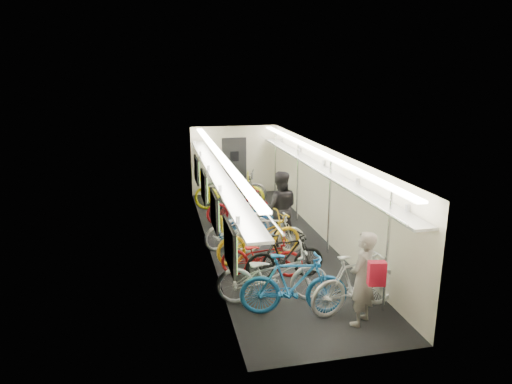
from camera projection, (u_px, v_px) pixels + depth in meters
name	position (u px, v px, depth m)	size (l,w,h in m)	color
train_car_shell	(248.00, 174.00, 11.83)	(10.00, 10.00, 10.00)	black
bicycle_0	(272.00, 274.00, 8.52)	(0.74, 2.11, 1.11)	#9FA0A4
bicycle_1	(294.00, 284.00, 8.07)	(0.54, 1.92, 1.16)	#1A5DA0
bicycle_2	(262.00, 256.00, 9.63)	(0.61, 1.74, 0.91)	maroon
bicycle_3	(285.00, 257.00, 9.45)	(0.48, 1.71, 1.03)	black
bicycle_4	(259.00, 238.00, 10.41)	(0.73, 2.10, 1.11)	gold
bicycle_5	(270.00, 233.00, 10.83)	(0.48, 1.69, 1.01)	silver
bicycle_6	(238.00, 227.00, 11.32)	(0.65, 1.86, 0.97)	silver
bicycle_7	(248.00, 222.00, 11.67)	(0.46, 1.62, 0.97)	#1C5EAD
bicycle_8	(239.00, 206.00, 13.05)	(0.66, 1.89, 0.99)	maroon
bicycle_9	(234.00, 205.00, 13.23)	(0.44, 1.56, 0.94)	black
bicycle_10	(229.00, 191.00, 14.33)	(0.77, 2.21, 1.16)	yellow
bicycle_11	(356.00, 282.00, 8.18)	(0.53, 1.87, 1.13)	#BABBBC
bicycle_12	(234.00, 189.00, 14.89)	(0.66, 1.89, 0.99)	slate
bicycle_14	(235.00, 187.00, 14.98)	(0.73, 2.08, 1.09)	#5A595E
passenger_near	(362.00, 278.00, 7.71)	(0.61, 0.40, 1.68)	gray
passenger_mid	(280.00, 208.00, 11.31)	(0.91, 0.71, 1.88)	black
backpack	(377.00, 273.00, 6.87)	(0.26, 0.14, 0.38)	#A61026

